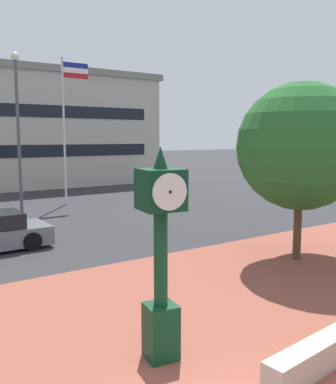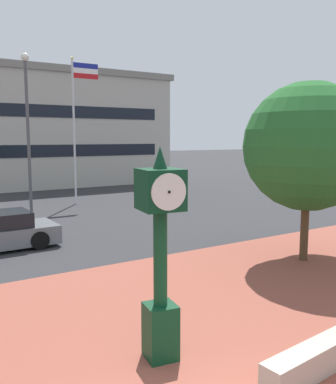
{
  "view_description": "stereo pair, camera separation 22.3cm",
  "coord_description": "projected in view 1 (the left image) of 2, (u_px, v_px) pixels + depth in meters",
  "views": [
    {
      "loc": [
        -3.17,
        -3.5,
        3.85
      ],
      "look_at": [
        0.88,
        2.45,
        2.92
      ],
      "focal_mm": 39.49,
      "sensor_mm": 36.0,
      "label": 1
    },
    {
      "loc": [
        -2.98,
        -3.62,
        3.85
      ],
      "look_at": [
        0.88,
        2.45,
        2.92
      ],
      "focal_mm": 39.49,
      "sensor_mm": 36.0,
      "label": 2
    }
  ],
  "objects": [
    {
      "name": "flagpole_primary",
      "position": [
        66.0,
        119.0,
        23.87
      ],
      "size": [
        1.61,
        0.14,
        8.31
      ],
      "color": "silver",
      "rests_on": "ground"
    },
    {
      "name": "plaza_brick_paving",
      "position": [
        141.0,
        381.0,
        6.7
      ],
      "size": [
        44.0,
        11.83,
        0.01
      ],
      "primitive_type": "cube",
      "color": "brown",
      "rests_on": "ground"
    },
    {
      "name": "plaza_tree",
      "position": [
        302.0,
        149.0,
        13.25
      ],
      "size": [
        4.25,
        3.95,
        5.55
      ],
      "color": "#4C3823",
      "rests_on": "ground"
    },
    {
      "name": "street_clock",
      "position": [
        161.0,
        250.0,
        7.17
      ],
      "size": [
        0.79,
        0.83,
        3.71
      ],
      "rotation": [
        0.0,
        0.0,
        -0.16
      ],
      "color": "#0C381E",
      "rests_on": "ground"
    },
    {
      "name": "street_lamp_post",
      "position": [
        18.0,
        122.0,
        18.78
      ],
      "size": [
        0.36,
        0.36,
        7.55
      ],
      "color": "#4C4C51",
      "rests_on": "ground"
    },
    {
      "name": "planter_wall",
      "position": [
        329.0,
        349.0,
        7.23
      ],
      "size": [
        3.22,
        0.68,
        0.5
      ],
      "primitive_type": "cube",
      "rotation": [
        0.0,
        0.0,
        0.09
      ],
      "color": "#ADA393",
      "rests_on": "ground"
    }
  ]
}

